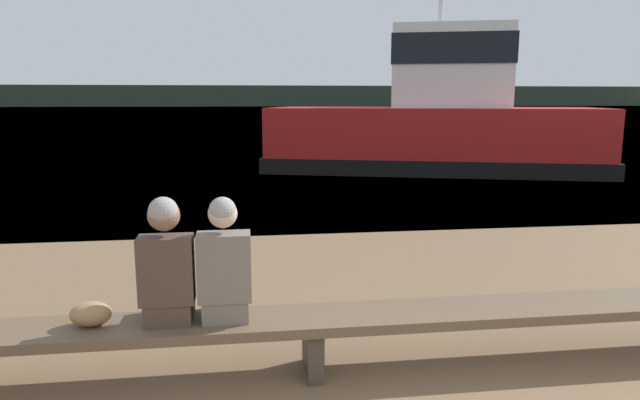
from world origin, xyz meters
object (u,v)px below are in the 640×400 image
Objects in this scene: person_right at (224,266)px; shopping_bag at (91,314)px; tugboat_red at (436,126)px; bench_main at (313,325)px; person_left at (167,266)px.

person_right is 1.01m from shopping_bag.
tugboat_red is at bearing 64.54° from person_right.
bench_main is 0.80× the size of tugboat_red.
shopping_bag is 0.03× the size of tugboat_red.
tugboat_red is at bearing 67.09° from bench_main.
tugboat_red is at bearing 60.95° from shopping_bag.
shopping_bag reaches higher than bench_main.
person_left is 0.41m from person_right.
tugboat_red is (5.15, 12.19, 0.91)m from bench_main.
person_right is (-0.65, 0.00, 0.49)m from bench_main.
person_right is 0.09× the size of tugboat_red.
shopping_bag is at bearing 167.95° from tugboat_red.
bench_main is 27.86× the size of shopping_bag.
person_right is at bearing 0.22° from person_left.
shopping_bag is (-0.55, 0.01, -0.34)m from person_left.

